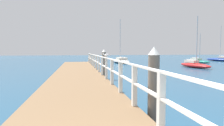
# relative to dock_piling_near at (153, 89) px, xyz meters

# --- Properties ---
(pier_deck) EXTENTS (3.05, 23.97, 0.53)m
(pier_deck) POSITION_rel_dock_piling_near_xyz_m (-1.82, 8.36, -0.79)
(pier_deck) COLOR brown
(pier_deck) RESTS_ON ground_plane
(pier_railing) EXTENTS (0.12, 22.49, 1.10)m
(pier_railing) POSITION_rel_dock_piling_near_xyz_m (-0.38, 8.36, 0.16)
(pier_railing) COLOR silver
(pier_railing) RESTS_ON pier_deck
(dock_piling_near) EXTENTS (0.29, 0.29, 2.09)m
(dock_piling_near) POSITION_rel_dock_piling_near_xyz_m (0.00, 0.00, 0.00)
(dock_piling_near) COLOR #6B6056
(dock_piling_near) RESTS_ON ground_plane
(dock_piling_far) EXTENTS (0.29, 0.29, 2.09)m
(dock_piling_far) POSITION_rel_dock_piling_near_xyz_m (0.00, 8.58, 0.00)
(dock_piling_far) COLOR #6B6056
(dock_piling_far) RESTS_ON ground_plane
(seagull_foreground) EXTENTS (0.48, 0.21, 0.21)m
(seagull_foreground) POSITION_rel_dock_piling_near_xyz_m (-0.39, 4.97, 0.72)
(seagull_foreground) COLOR white
(seagull_foreground) RESTS_ON pier_railing
(boat_1) EXTENTS (1.79, 4.92, 5.92)m
(boat_1) POSITION_rel_dock_piling_near_xyz_m (11.68, 15.42, -0.70)
(boat_1) COLOR red
(boat_1) RESTS_ON ground_plane
(boat_2) EXTENTS (2.07, 4.79, 4.79)m
(boat_2) POSITION_rel_dock_piling_near_xyz_m (17.55, 23.05, -0.76)
(boat_2) COLOR #197266
(boat_2) RESTS_ON ground_plane
(boat_5) EXTENTS (2.49, 7.03, 7.09)m
(boat_5) POSITION_rel_dock_piling_near_xyz_m (5.20, 25.56, -0.70)
(boat_5) COLOR white
(boat_5) RESTS_ON ground_plane
(boat_6) EXTENTS (3.81, 6.24, 6.69)m
(boat_6) POSITION_rel_dock_piling_near_xyz_m (24.80, 26.34, -0.68)
(boat_6) COLOR navy
(boat_6) RESTS_ON ground_plane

